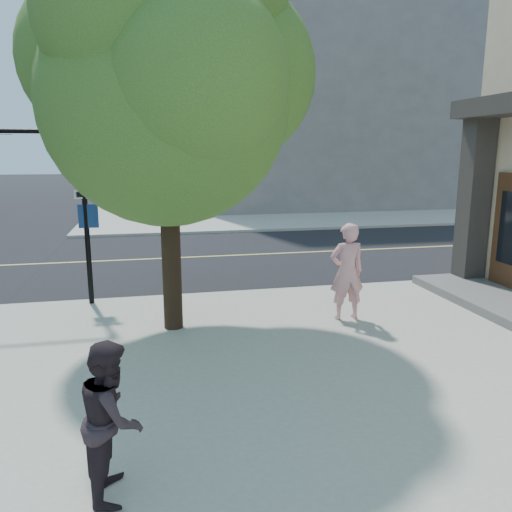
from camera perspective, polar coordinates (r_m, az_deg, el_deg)
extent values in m
plane|color=black|center=(11.64, -22.41, -5.40)|extent=(140.00, 140.00, 0.00)
cube|color=black|center=(15.95, -19.66, -0.68)|extent=(140.00, 9.00, 0.01)
cube|color=#A8A797|center=(34.53, 7.13, 6.40)|extent=(29.00, 25.00, 0.12)
cube|color=slate|center=(11.65, 25.74, -4.60)|extent=(1.60, 4.00, 0.18)
cube|color=#35302B|center=(12.94, 23.71, 6.19)|extent=(0.55, 0.55, 4.20)
cube|color=#422614|center=(12.38, 27.10, 2.42)|extent=(0.10, 1.00, 2.60)
cube|color=slate|center=(35.23, 7.96, 17.99)|extent=(18.00, 16.00, 14.00)
imported|color=pink|center=(9.56, 10.36, -1.78)|extent=(0.68, 0.45, 1.86)
imported|color=#291F24|center=(4.99, -16.16, -17.37)|extent=(0.59, 0.74, 1.49)
cylinder|color=black|center=(8.91, -9.76, 2.28)|extent=(0.34, 0.34, 3.39)
sphere|color=#49772B|center=(8.83, -10.29, 16.89)|extent=(4.14, 4.14, 4.14)
sphere|color=#49772B|center=(9.56, -3.34, 20.06)|extent=(3.20, 3.20, 3.20)
sphere|color=#49772B|center=(9.68, -16.59, 20.64)|extent=(3.01, 3.01, 3.01)
sphere|color=#49772B|center=(7.86, -7.17, 19.71)|extent=(2.82, 2.82, 2.82)
sphere|color=#49772B|center=(8.26, -14.72, 25.03)|extent=(2.64, 2.64, 2.64)
cylinder|color=black|center=(10.81, -18.92, 4.36)|extent=(0.11, 0.11, 3.72)
cylinder|color=black|center=(10.94, -25.66, 12.77)|extent=(2.30, 0.09, 0.09)
cube|color=white|center=(10.74, -18.82, 6.70)|extent=(0.49, 0.04, 0.18)
cube|color=navy|center=(10.79, -18.67, 4.36)|extent=(0.40, 0.04, 0.49)
imported|color=black|center=(10.74, -19.33, 10.45)|extent=(0.15, 0.18, 0.89)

